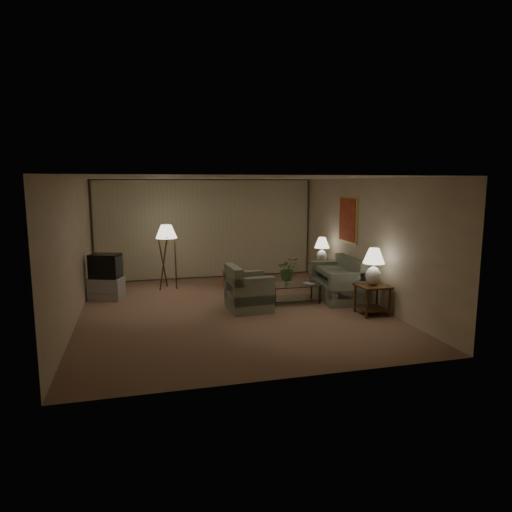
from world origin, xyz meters
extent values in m
plane|color=#9D7056|center=(0.00, 0.00, 0.00)|extent=(7.00, 7.00, 0.00)
cube|color=beige|center=(0.00, 3.50, 1.35)|extent=(6.00, 0.04, 2.70)
cube|color=beige|center=(-3.00, 0.00, 1.35)|extent=(0.04, 7.00, 2.70)
cube|color=beige|center=(3.00, 0.00, 1.35)|extent=(0.04, 7.00, 2.70)
cube|color=white|center=(0.00, 0.00, 2.70)|extent=(6.00, 7.00, 0.04)
cube|color=beige|center=(0.00, 3.42, 1.35)|extent=(5.85, 0.12, 2.65)
cube|color=gold|center=(2.98, 0.80, 1.75)|extent=(0.03, 0.90, 1.10)
cube|color=#A81F21|center=(2.95, 0.80, 1.75)|extent=(0.02, 0.80, 1.00)
cube|color=gray|center=(2.50, 0.31, 0.19)|extent=(1.81, 1.16, 0.38)
cube|color=gray|center=(0.35, -0.10, 0.19)|extent=(0.96, 0.92, 0.39)
cube|color=#3D2210|center=(2.65, -1.04, 0.58)|extent=(0.59, 0.59, 0.04)
cube|color=#3D2210|center=(2.65, -1.04, 0.12)|extent=(0.50, 0.50, 0.02)
cylinder|color=#3D2210|center=(2.40, -1.29, 0.28)|extent=(0.05, 0.05, 0.56)
cylinder|color=#3D2210|center=(2.40, -0.80, 0.28)|extent=(0.05, 0.05, 0.56)
cylinder|color=#3D2210|center=(2.90, -1.29, 0.28)|extent=(0.05, 0.05, 0.56)
cylinder|color=#3D2210|center=(2.90, -0.80, 0.28)|extent=(0.05, 0.05, 0.56)
cube|color=#3D2210|center=(2.65, 1.56, 0.58)|extent=(0.51, 0.43, 0.04)
cube|color=#3D2210|center=(2.65, 1.56, 0.12)|extent=(0.43, 0.36, 0.02)
cylinder|color=#3D2210|center=(2.45, 1.39, 0.28)|extent=(0.05, 0.05, 0.56)
cylinder|color=#3D2210|center=(2.45, 1.72, 0.28)|extent=(0.05, 0.05, 0.56)
cylinder|color=#3D2210|center=(2.85, 1.39, 0.28)|extent=(0.05, 0.05, 0.56)
cylinder|color=#3D2210|center=(2.85, 1.72, 0.28)|extent=(0.05, 0.05, 0.56)
ellipsoid|color=white|center=(2.65, -1.04, 0.79)|extent=(0.30, 0.30, 0.37)
cylinder|color=white|center=(2.65, -1.04, 1.02)|extent=(0.03, 0.03, 0.09)
cone|color=beige|center=(2.65, -1.04, 1.19)|extent=(0.43, 0.43, 0.30)
ellipsoid|color=white|center=(2.65, 1.56, 0.77)|extent=(0.27, 0.27, 0.33)
cylinder|color=white|center=(2.65, 1.56, 0.97)|extent=(0.03, 0.03, 0.08)
cone|color=beige|center=(2.65, 1.56, 1.12)|extent=(0.38, 0.38, 0.27)
cube|color=silver|center=(1.44, 0.21, 0.41)|extent=(1.15, 0.63, 0.02)
cube|color=silver|center=(1.44, 0.21, 0.10)|extent=(1.07, 0.55, 0.01)
cylinder|color=#392B17|center=(0.94, -0.04, 0.20)|extent=(0.04, 0.04, 0.40)
cylinder|color=#392B17|center=(0.94, 0.45, 0.20)|extent=(0.04, 0.04, 0.40)
cylinder|color=#392B17|center=(1.95, -0.04, 0.20)|extent=(0.04, 0.04, 0.40)
cylinder|color=#392B17|center=(1.95, 0.45, 0.20)|extent=(0.04, 0.04, 0.40)
cube|color=#AAAAAD|center=(-2.55, 1.54, 0.25)|extent=(1.01, 0.92, 0.50)
cube|color=black|center=(-2.55, 1.54, 0.77)|extent=(0.93, 0.86, 0.54)
cylinder|color=#3D2210|center=(-1.14, 2.27, 1.24)|extent=(0.04, 0.04, 0.23)
cone|color=beige|center=(-1.14, 2.27, 1.43)|extent=(0.52, 0.52, 0.32)
cylinder|color=#AF503B|center=(0.52, 2.07, 0.21)|extent=(0.75, 0.75, 0.41)
imported|color=white|center=(1.29, 0.21, 0.49)|extent=(0.14, 0.14, 0.14)
imported|color=#41692E|center=(1.29, 0.21, 0.81)|extent=(0.49, 0.44, 0.50)
imported|color=olive|center=(1.69, 0.11, 0.42)|extent=(0.26, 0.28, 0.02)
camera|label=1|loc=(-1.82, -9.00, 2.60)|focal=32.00mm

